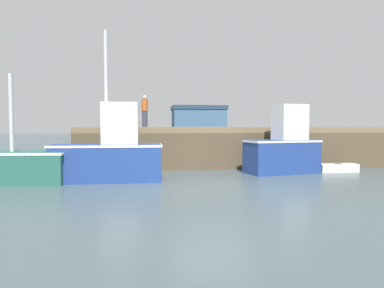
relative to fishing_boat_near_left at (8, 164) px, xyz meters
name	(u,v)px	position (x,y,z in m)	size (l,w,h in m)	color
ground	(213,188)	(6.70, -1.56, -0.70)	(120.00, 160.00, 0.10)	#3D4C51
pier	(224,133)	(8.82, 6.24, 0.93)	(14.65, 8.58, 1.87)	brown
fishing_boat_near_left	(8,164)	(0.00, 0.00, 0.00)	(3.94, 1.64, 3.67)	#23564C
fishing_boat_near_right	(109,154)	(3.34, -0.01, 0.32)	(3.81, 1.23, 5.19)	navy
fishing_boat_mid	(283,148)	(10.18, 1.29, 0.38)	(3.16, 1.90, 2.80)	navy
rowboat	(337,168)	(12.56, 1.31, -0.48)	(1.72, 0.65, 0.38)	silver
dockworker	(145,111)	(4.55, 6.51, 2.07)	(0.34, 0.34, 1.68)	#2D3342
warehouse	(198,123)	(11.30, 32.54, 1.61)	(6.76, 5.00, 4.47)	#385675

